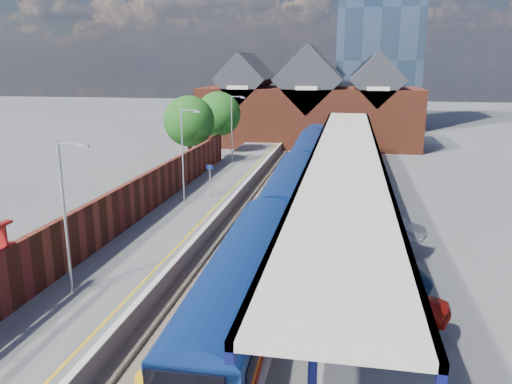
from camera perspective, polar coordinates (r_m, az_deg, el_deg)
ground at (r=44.83m, az=3.04°, el=-0.01°), size 240.00×240.00×0.00m
ballast_bed at (r=35.33m, az=0.88°, el=-3.92°), size 6.00×76.00×0.06m
rails at (r=35.30m, az=0.88°, el=-3.78°), size 4.51×76.00×0.14m
left_platform at (r=36.47m, az=-7.68°, el=-2.69°), size 5.00×76.00×1.00m
right_platform at (r=34.73m, az=10.70°, el=-3.69°), size 6.00×76.00×1.00m
coping_left at (r=35.67m, az=-4.11°, el=-2.10°), size 0.30×76.00×0.05m
coping_right at (r=34.66m, az=6.03°, el=-2.64°), size 0.30×76.00×0.05m
yellow_line at (r=35.83m, az=-5.04°, el=-2.08°), size 0.14×76.00×0.01m
train at (r=45.23m, az=5.13°, el=2.84°), size 3.17×65.96×3.45m
canopy at (r=35.51m, az=10.23°, el=4.63°), size 4.50×52.00×4.48m
lamp_post_b at (r=23.34m, az=-20.79°, el=-1.80°), size 1.48×0.18×7.00m
lamp_post_c at (r=37.56m, az=-8.21°, el=4.84°), size 1.48×0.18×7.00m
lamp_post_d at (r=52.81m, az=-2.64°, el=7.69°), size 1.48×0.18×7.00m
platform_sign at (r=39.47m, az=-5.30°, el=1.98°), size 0.55×0.08×2.50m
brick_wall at (r=31.16m, az=-16.05°, el=-2.35°), size 0.35×50.00×3.86m
station_building at (r=71.52m, az=6.11°, el=9.74°), size 30.00×12.12×13.78m
glass_tower at (r=93.62m, az=14.02°, el=19.53°), size 14.20×14.20×40.30m
tree_near at (r=51.84m, az=-7.52°, el=7.86°), size 5.20×5.20×8.10m
tree_far at (r=59.19m, az=-4.18°, el=8.74°), size 5.20×5.20×8.10m
parked_car_red at (r=21.81m, az=15.70°, el=-11.66°), size 4.65×2.81×1.48m
parked_car_silver at (r=31.07m, az=15.11°, el=-3.84°), size 4.31×2.80×1.34m
parked_car_dark at (r=35.16m, az=12.00°, el=-1.54°), size 4.68×2.01×1.34m
parked_car_blue at (r=24.24m, az=14.61°, el=-9.27°), size 4.38×2.32×1.17m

